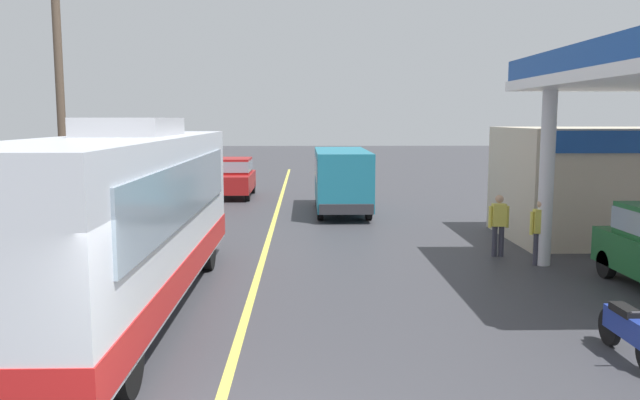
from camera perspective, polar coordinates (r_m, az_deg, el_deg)
ground at (r=26.40m, az=-3.78°, el=-0.69°), size 120.00×120.00×0.00m
lane_divider_stripe at (r=21.46m, az=-4.34°, el=-2.54°), size 0.16×50.00×0.01m
coach_bus_main at (r=12.63m, az=-17.42°, el=-1.91°), size 2.60×11.04×3.69m
minibus_opposing_lane at (r=24.99m, az=1.94°, el=2.26°), size 2.04×6.13×2.44m
motorcycle_parked_forecourt at (r=11.02m, az=25.90°, el=-10.46°), size 0.55×1.80×0.92m
pedestrian_near_pump at (r=17.60m, az=15.71°, el=-1.91°), size 0.55×0.22×1.66m
pedestrian_by_shop at (r=16.86m, az=19.15°, el=-2.44°), size 0.55×0.22×1.66m
car_trailing_behind_bus at (r=30.15m, az=-7.68°, el=2.19°), size 1.70×4.20×1.82m
utility_pole_roadside at (r=20.21m, az=-22.24°, el=8.41°), size 1.80×0.24×8.13m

